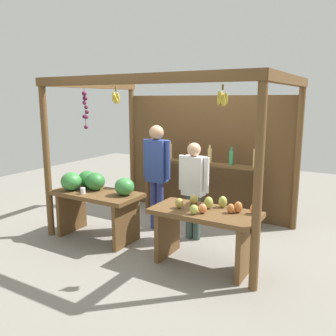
% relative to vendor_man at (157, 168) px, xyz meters
% --- Properties ---
extents(ground_plane, '(12.00, 12.00, 0.00)m').
position_rel_vendor_man_xyz_m(ground_plane, '(0.31, 0.03, -1.01)').
color(ground_plane, gray).
rests_on(ground_plane, ground).
extents(market_stall, '(3.30, 2.26, 2.36)m').
position_rel_vendor_man_xyz_m(market_stall, '(0.31, 0.53, 0.38)').
color(market_stall, brown).
rests_on(market_stall, ground).
extents(fruit_counter_left, '(1.33, 0.65, 0.99)m').
position_rel_vendor_man_xyz_m(fruit_counter_left, '(-0.61, -0.76, -0.33)').
color(fruit_counter_left, brown).
rests_on(fruit_counter_left, ground).
extents(fruit_counter_right, '(1.33, 0.64, 0.87)m').
position_rel_vendor_man_xyz_m(fruit_counter_right, '(1.19, -0.76, -0.46)').
color(fruit_counter_right, brown).
rests_on(fruit_counter_right, ground).
extents(bottle_shelf_unit, '(2.11, 0.22, 1.35)m').
position_rel_vendor_man_xyz_m(bottle_shelf_unit, '(0.34, 0.84, -0.20)').
color(bottle_shelf_unit, brown).
rests_on(bottle_shelf_unit, ground).
extents(vendor_man, '(0.48, 0.23, 1.67)m').
position_rel_vendor_man_xyz_m(vendor_man, '(0.00, 0.00, 0.00)').
color(vendor_man, navy).
rests_on(vendor_man, ground).
extents(vendor_woman, '(0.48, 0.20, 1.45)m').
position_rel_vendor_man_xyz_m(vendor_woman, '(0.68, -0.08, -0.15)').
color(vendor_woman, '#3B514A').
rests_on(vendor_woman, ground).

